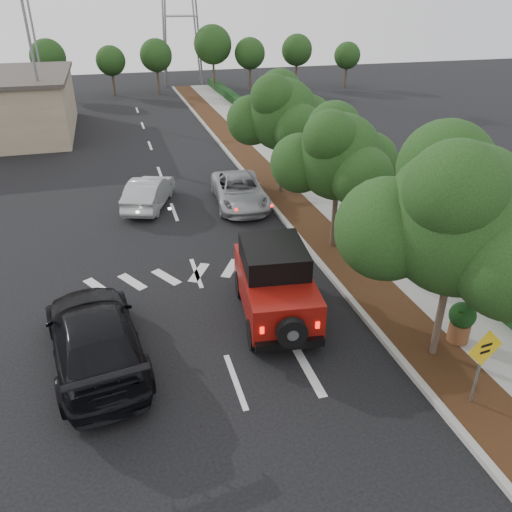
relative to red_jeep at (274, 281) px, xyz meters
name	(u,v)px	position (x,y,z in m)	size (l,w,h in m)	color
ground	(236,381)	(-1.93, -2.78, -1.19)	(120.00, 120.00, 0.00)	black
curb	(268,201)	(2.67, 9.22, -1.12)	(0.20, 70.00, 0.15)	#9E9B93
planting_strip	(287,199)	(3.67, 9.22, -1.13)	(1.80, 70.00, 0.12)	black
sidewalk	(323,195)	(5.57, 9.22, -1.13)	(2.00, 70.00, 0.12)	gray
hedge	(348,186)	(6.97, 9.22, -0.79)	(0.80, 70.00, 0.80)	black
transmission_tower	(184,86)	(4.07, 45.22, -1.19)	(7.00, 4.00, 28.00)	slate
street_tree_near	(432,355)	(3.67, -3.28, -1.19)	(3.80, 3.80, 5.92)	black
street_tree_mid	(332,248)	(3.67, 3.72, -1.19)	(3.20, 3.20, 5.32)	black
street_tree_far	(281,193)	(3.67, 10.22, -1.19)	(3.40, 3.40, 5.62)	black
light_pole_a	(50,145)	(-8.43, 23.22, -1.19)	(2.00, 0.22, 9.00)	slate
light_pole_b	(48,110)	(-9.43, 35.22, -1.19)	(2.00, 0.22, 9.00)	slate
red_jeep	(274,281)	(0.00, 0.00, 0.00)	(2.51, 4.74, 2.35)	black
silver_suv_ahead	(240,191)	(1.27, 9.31, -0.50)	(2.31, 5.01, 1.39)	#9EA0A5
black_suv_oncoming	(95,336)	(-5.40, -0.90, -0.36)	(2.33, 5.73, 1.66)	black
silver_sedan_oncoming	(149,192)	(-2.93, 10.30, -0.48)	(1.50, 4.31, 1.42)	#A3A7AB
parked_suv	(13,137)	(-10.61, 23.20, -0.51)	(1.62, 4.04, 1.38)	#B1B5B9
speed_hump_sign	(482,357)	(3.47, -5.22, 0.32)	(1.02, 0.13, 2.18)	slate
terracotta_planter	(462,318)	(4.67, -3.00, -0.31)	(0.75, 0.75, 1.31)	brown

